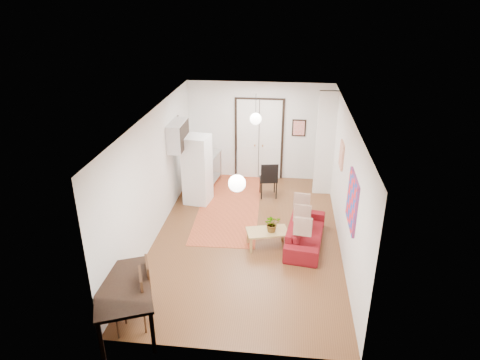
# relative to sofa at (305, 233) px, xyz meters

# --- Properties ---
(floor) EXTENTS (7.00, 7.00, 0.00)m
(floor) POSITION_rel_sofa_xyz_m (-1.32, 0.17, -0.27)
(floor) COLOR brown
(floor) RESTS_ON ground
(ceiling) EXTENTS (4.20, 7.00, 0.02)m
(ceiling) POSITION_rel_sofa_xyz_m (-1.32, 0.17, 2.63)
(ceiling) COLOR white
(ceiling) RESTS_ON wall_back
(wall_back) EXTENTS (4.20, 0.02, 2.90)m
(wall_back) POSITION_rel_sofa_xyz_m (-1.32, 3.67, 1.18)
(wall_back) COLOR silver
(wall_back) RESTS_ON floor
(wall_front) EXTENTS (4.20, 0.02, 2.90)m
(wall_front) POSITION_rel_sofa_xyz_m (-1.32, -3.33, 1.18)
(wall_front) COLOR silver
(wall_front) RESTS_ON floor
(wall_left) EXTENTS (0.02, 7.00, 2.90)m
(wall_left) POSITION_rel_sofa_xyz_m (-3.42, 0.17, 1.18)
(wall_left) COLOR silver
(wall_left) RESTS_ON floor
(wall_right) EXTENTS (0.02, 7.00, 2.90)m
(wall_right) POSITION_rel_sofa_xyz_m (0.78, 0.17, 1.18)
(wall_right) COLOR silver
(wall_right) RESTS_ON floor
(double_doors) EXTENTS (1.44, 0.06, 2.50)m
(double_doors) POSITION_rel_sofa_xyz_m (-1.32, 3.62, 0.93)
(double_doors) COLOR silver
(double_doors) RESTS_ON wall_back
(stub_partition) EXTENTS (0.50, 0.10, 2.90)m
(stub_partition) POSITION_rel_sofa_xyz_m (0.53, 2.72, 1.18)
(stub_partition) COLOR silver
(stub_partition) RESTS_ON floor
(wall_cabinet) EXTENTS (0.35, 1.00, 0.70)m
(wall_cabinet) POSITION_rel_sofa_xyz_m (-3.24, 1.67, 1.63)
(wall_cabinet) COLOR silver
(wall_cabinet) RESTS_ON wall_left
(painting_popart) EXTENTS (0.05, 1.00, 1.00)m
(painting_popart) POSITION_rel_sofa_xyz_m (0.75, -1.08, 1.38)
(painting_popart) COLOR red
(painting_popart) RESTS_ON wall_right
(painting_abstract) EXTENTS (0.05, 0.50, 0.60)m
(painting_abstract) POSITION_rel_sofa_xyz_m (0.75, 0.97, 1.53)
(painting_abstract) COLOR white
(painting_abstract) RESTS_ON wall_right
(poster_back) EXTENTS (0.40, 0.03, 0.50)m
(poster_back) POSITION_rel_sofa_xyz_m (-0.17, 3.64, 1.33)
(poster_back) COLOR red
(poster_back) RESTS_ON wall_back
(print_left) EXTENTS (0.03, 0.44, 0.54)m
(print_left) POSITION_rel_sofa_xyz_m (-3.39, 2.17, 1.68)
(print_left) COLOR brown
(print_left) RESTS_ON wall_left
(pendant_back) EXTENTS (0.30, 0.30, 0.80)m
(pendant_back) POSITION_rel_sofa_xyz_m (-1.32, 2.17, 1.98)
(pendant_back) COLOR white
(pendant_back) RESTS_ON ceiling
(pendant_front) EXTENTS (0.30, 0.30, 0.80)m
(pendant_front) POSITION_rel_sofa_xyz_m (-1.32, -1.83, 1.98)
(pendant_front) COLOR white
(pendant_front) RESTS_ON ceiling
(kilim_rug) EXTENTS (1.67, 4.19, 0.01)m
(kilim_rug) POSITION_rel_sofa_xyz_m (-1.94, 1.68, -0.27)
(kilim_rug) COLOR #C85932
(kilim_rug) RESTS_ON floor
(sofa) EXTENTS (1.96, 0.99, 0.55)m
(sofa) POSITION_rel_sofa_xyz_m (0.00, 0.00, 0.00)
(sofa) COLOR maroon
(sofa) RESTS_ON floor
(coffee_table) EXTENTS (1.00, 0.72, 0.40)m
(coffee_table) POSITION_rel_sofa_xyz_m (-0.84, -0.23, 0.07)
(coffee_table) COLOR #AA8C50
(coffee_table) RESTS_ON floor
(potted_plant) EXTENTS (0.39, 0.42, 0.39)m
(potted_plant) POSITION_rel_sofa_xyz_m (-0.74, -0.23, 0.32)
(potted_plant) COLOR #365D29
(potted_plant) RESTS_ON coffee_table
(kitchen_counter) EXTENTS (0.79, 1.32, 0.95)m
(kitchen_counter) POSITION_rel_sofa_xyz_m (-2.79, 2.81, 0.35)
(kitchen_counter) COLOR silver
(kitchen_counter) RESTS_ON floor
(bowl) EXTENTS (0.26, 0.26, 0.05)m
(bowl) POSITION_rel_sofa_xyz_m (-2.79, 2.51, 0.71)
(bowl) COLOR silver
(bowl) RESTS_ON kitchen_counter
(soap_bottle) EXTENTS (0.10, 0.11, 0.20)m
(soap_bottle) POSITION_rel_sofa_xyz_m (-2.84, 3.06, 0.78)
(soap_bottle) COLOR #55A3B9
(soap_bottle) RESTS_ON kitchen_counter
(fridge) EXTENTS (0.74, 0.74, 1.85)m
(fridge) POSITION_rel_sofa_xyz_m (-2.82, 1.82, 0.65)
(fridge) COLOR white
(fridge) RESTS_ON floor
(dining_table) EXTENTS (1.40, 1.75, 0.85)m
(dining_table) POSITION_rel_sofa_xyz_m (-3.07, -2.98, 0.48)
(dining_table) COLOR black
(dining_table) RESTS_ON floor
(dining_chair_near) EXTENTS (0.65, 0.78, 1.05)m
(dining_chair_near) POSITION_rel_sofa_xyz_m (-3.00, -2.54, 0.34)
(dining_chair_near) COLOR #3B2013
(dining_chair_near) RESTS_ON floor
(dining_chair_far) EXTENTS (0.65, 0.78, 1.05)m
(dining_chair_far) POSITION_rel_sofa_xyz_m (-3.00, -2.87, 0.34)
(dining_chair_far) COLOR #3B2013
(dining_chair_far) RESTS_ON floor
(black_side_chair) EXTENTS (0.54, 0.54, 1.02)m
(black_side_chair) POSITION_rel_sofa_xyz_m (-0.96, 2.46, 0.32)
(black_side_chair) COLOR black
(black_side_chair) RESTS_ON floor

